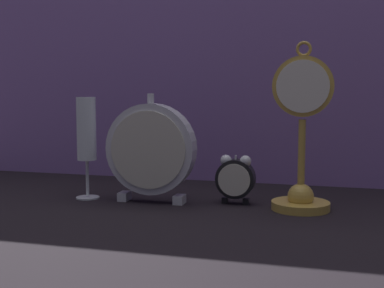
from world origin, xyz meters
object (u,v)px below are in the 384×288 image
alarm_clock_twin_bell (235,177)px  champagne_flute (86,135)px  mantel_clock_silver (151,150)px  pocket_watch_on_stand (302,150)px

alarm_clock_twin_bell → champagne_flute: champagne_flute is taller
alarm_clock_twin_bell → mantel_clock_silver: 0.18m
pocket_watch_on_stand → mantel_clock_silver: bearing=-177.2°
alarm_clock_twin_bell → mantel_clock_silver: size_ratio=0.45×
champagne_flute → pocket_watch_on_stand: bearing=1.7°
alarm_clock_twin_bell → champagne_flute: 0.33m
alarm_clock_twin_bell → champagne_flute: size_ratio=0.46×
pocket_watch_on_stand → mantel_clock_silver: pocket_watch_on_stand is taller
pocket_watch_on_stand → alarm_clock_twin_bell: 0.15m
pocket_watch_on_stand → champagne_flute: (-0.45, -0.01, 0.02)m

